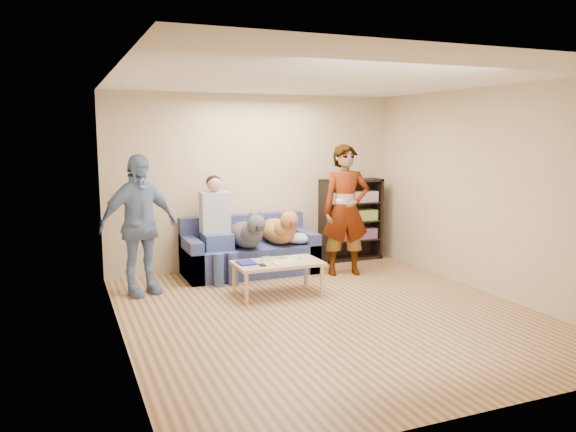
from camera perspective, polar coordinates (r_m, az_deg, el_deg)
name	(u,v)px	position (r m, az deg, el deg)	size (l,w,h in m)	color
ground	(328,313)	(6.50, 4.07, -9.77)	(5.00, 5.00, 0.00)	brown
ceiling	(330,79)	(6.20, 4.33, 13.69)	(5.00, 5.00, 0.00)	white
wall_back	(255,181)	(8.52, -3.32, 3.52)	(4.50, 4.50, 0.00)	tan
wall_front	(489,239)	(4.16, 19.72, -2.19)	(4.50, 4.50, 0.00)	tan
wall_left	(118,210)	(5.60, -16.89, 0.58)	(5.00, 5.00, 0.00)	tan
wall_right	(490,192)	(7.49, 19.80, 2.36)	(5.00, 5.00, 0.00)	tan
blanket	(299,238)	(8.21, 1.09, -2.28)	(0.42, 0.36, 0.15)	#AAAAAF
person_standing_right	(346,210)	(8.06, 5.89, 0.59)	(0.68, 0.45, 1.87)	gray
person_standing_left	(139,225)	(7.25, -14.94, -0.89)	(1.04, 0.43, 1.78)	#7C90C6
held_controller	(340,200)	(7.76, 5.30, 1.60)	(0.04, 0.13, 0.03)	white
notebook_blue	(246,263)	(7.01, -4.26, -4.75)	(0.20, 0.26, 0.03)	#1B2099
papers	(284,263)	(7.02, -0.37, -4.75)	(0.26, 0.20, 0.01)	white
magazine	(286,261)	(7.05, -0.20, -4.59)	(0.22, 0.17, 0.01)	beige
camera_silver	(266,259)	(7.16, -2.29, -4.35)	(0.11, 0.06, 0.05)	silver
controller_a	(295,257)	(7.29, 0.73, -4.20)	(0.04, 0.13, 0.03)	white
controller_b	(303,258)	(7.24, 1.56, -4.27)	(0.09, 0.06, 0.03)	white
headphone_cup_a	(293,260)	(7.15, 0.51, -4.49)	(0.07, 0.07, 0.02)	silver
headphone_cup_b	(291,259)	(7.22, 0.26, -4.36)	(0.07, 0.07, 0.02)	white
pen_orange	(281,264)	(6.94, -0.72, -4.93)	(0.01, 0.01, 0.14)	#C5671B
pen_black	(281,258)	(7.30, -0.68, -4.26)	(0.01, 0.01, 0.14)	black
wallet	(262,265)	(6.90, -2.63, -4.99)	(0.07, 0.12, 0.01)	black
sofa	(249,254)	(8.22, -3.99, -3.86)	(1.90, 0.85, 0.82)	#515B93
person_seated	(217,224)	(7.86, -7.23, -0.82)	(0.40, 0.73, 1.47)	#3A487F
dog_gray	(247,233)	(7.88, -4.17, -1.76)	(0.41, 1.25, 0.59)	#4D4D57
dog_tan	(280,230)	(8.14, -0.84, -1.39)	(0.41, 1.17, 0.60)	#C0853A
coffee_table	(278,265)	(7.11, -1.05, -5.03)	(1.10, 0.60, 0.42)	#D3B282
bookshelf	(351,218)	(9.06, 6.37, -0.17)	(1.00, 0.34, 1.30)	black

